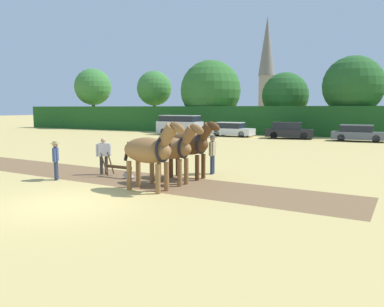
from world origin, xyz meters
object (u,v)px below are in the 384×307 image
object	(u,v)px
draft_horse_lead_left	(150,150)
draft_horse_trail_left	(189,144)
tree_far_left	(93,87)
plow	(121,170)
tree_center_left	(211,91)
tree_center	(285,96)
tree_left	(154,89)
parked_car_center	(358,133)
farmer_onlooker_left	(56,158)
parked_car_left	(231,130)
church_spire	(266,68)
parked_van	(180,125)
parked_car_center_left	(289,131)
farmer_at_plow	(104,153)
tree_center_right	(353,86)
farmer_beside_team	(212,151)
draft_horse_lead_right	(171,148)

from	to	relation	value
draft_horse_lead_left	draft_horse_trail_left	bearing A→B (deg)	90.14
tree_far_left	plow	xyz separation A→B (m)	(27.77, -30.10, -5.60)
tree_center_left	tree_center	world-z (taller)	tree_center_left
tree_left	parked_car_center	xyz separation A→B (m)	(26.08, -7.94, -4.84)
farmer_onlooker_left	parked_car_left	bearing A→B (deg)	54.53
church_spire	parked_van	size ratio (longest dim) A/B	4.00
farmer_onlooker_left	parked_van	size ratio (longest dim) A/B	0.32
draft_horse_lead_left	parked_car_center_left	xyz separation A→B (m)	(-0.56, 25.11, -0.69)
draft_horse_lead_left	parked_car_left	xyz separation A→B (m)	(-6.46, 25.34, -0.74)
tree_center	farmer_onlooker_left	bearing A→B (deg)	-92.92
farmer_onlooker_left	parked_car_left	world-z (taller)	farmer_onlooker_left
draft_horse_lead_left	parked_car_center	bearing A→B (deg)	80.94
farmer_at_plow	tree_left	bearing A→B (deg)	166.87
farmer_at_plow	parked_car_center	bearing A→B (deg)	116.46
church_spire	parked_car_center	xyz separation A→B (m)	(18.10, -35.08, -9.78)
tree_center	parked_van	xyz separation A→B (m)	(-9.46, -8.49, -3.24)
draft_horse_lead_left	parked_van	distance (m)	27.74
tree_center_left	parked_van	xyz separation A→B (m)	(-0.57, -7.04, -3.96)
tree_center	farmer_onlooker_left	world-z (taller)	tree_center
tree_left	draft_horse_trail_left	size ratio (longest dim) A/B	2.99
tree_center_right	farmer_beside_team	xyz separation A→B (m)	(-3.91, -27.32, -4.16)
draft_horse_lead_right	parked_car_left	distance (m)	24.86
farmer_at_plow	draft_horse_trail_left	bearing A→B (deg)	61.24
tree_far_left	draft_horse_lead_left	size ratio (longest dim) A/B	3.19
tree_center_left	parked_car_left	xyz separation A→B (m)	(5.27, -6.56, -4.34)
church_spire	parked_car_center_left	size ratio (longest dim) A/B	4.34
tree_center_right	church_spire	xyz separation A→B (m)	(-17.07, 28.52, 5.31)
farmer_beside_team	parked_car_center	xyz separation A→B (m)	(4.94, 20.76, -0.32)
tree_center_left	tree_center_right	size ratio (longest dim) A/B	1.06
tree_left	farmer_at_plow	distance (m)	35.55
tree_far_left	farmer_beside_team	xyz separation A→B (m)	(30.84, -27.52, -4.90)
tree_left	parked_car_center_left	distance (m)	21.91
farmer_at_plow	farmer_beside_team	world-z (taller)	farmer_beside_team
farmer_beside_team	parked_van	size ratio (longest dim) A/B	0.35
draft_horse_lead_right	parked_van	xyz separation A→B (m)	(-12.39, 23.50, -0.30)
tree_left	parked_car_left	distance (m)	16.63
tree_center_left	draft_horse_lead_left	distance (m)	34.18
parked_car_center	farmer_onlooker_left	bearing A→B (deg)	-110.76
tree_center_left	plow	xyz separation A→B (m)	(9.28, -30.38, -4.73)
tree_center	parked_car_left	world-z (taller)	tree_center
tree_far_left	tree_left	distance (m)	9.79
tree_center_left	farmer_beside_team	size ratio (longest dim) A/B	5.06
tree_center	farmer_onlooker_left	size ratio (longest dim) A/B	4.42
plow	parked_van	distance (m)	25.34
tree_center_left	parked_car_left	distance (m)	9.47
farmer_at_plow	parked_car_center	distance (m)	24.78
draft_horse_trail_left	farmer_at_plow	size ratio (longest dim) A/B	1.63
draft_horse_trail_left	farmer_onlooker_left	world-z (taller)	draft_horse_trail_left
tree_left	draft_horse_lead_left	size ratio (longest dim) A/B	2.95
tree_far_left	church_spire	size ratio (longest dim) A/B	0.43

